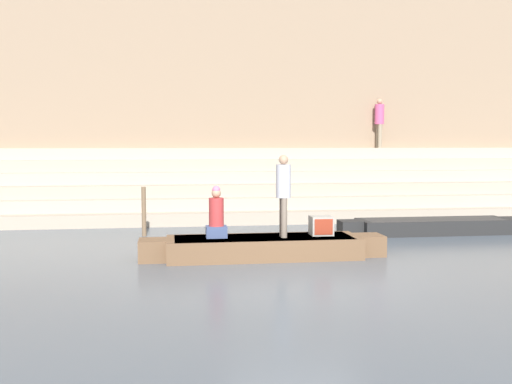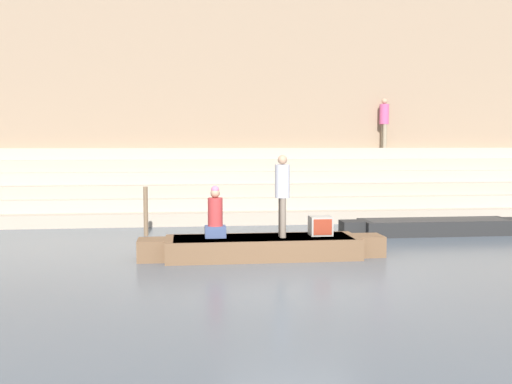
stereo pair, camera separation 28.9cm
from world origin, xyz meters
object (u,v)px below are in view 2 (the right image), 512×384
object	(u,v)px
person_rowing	(215,216)
person_on_steps	(384,119)
mooring_post	(146,211)
moored_boat_shore	(436,226)
tv_set	(321,226)
rowboat_main	(262,247)
person_standing	(282,190)

from	to	relation	value
person_rowing	person_on_steps	size ratio (longest dim) A/B	0.63
mooring_post	moored_boat_shore	bearing A→B (deg)	-4.70
tv_set	person_rowing	bearing A→B (deg)	175.13
rowboat_main	person_on_steps	size ratio (longest dim) A/B	3.03
rowboat_main	moored_boat_shore	xyz separation A→B (m)	(5.26, 2.85, -0.03)
rowboat_main	person_on_steps	bearing A→B (deg)	56.99
person_rowing	tv_set	xyz separation A→B (m)	(2.36, 0.03, -0.25)
person_rowing	mooring_post	distance (m)	3.84
mooring_post	person_standing	bearing A→B (deg)	-48.14
moored_boat_shore	person_on_steps	size ratio (longest dim) A/B	3.02
rowboat_main	tv_set	size ratio (longest dim) A/B	11.02
person_standing	tv_set	xyz separation A→B (m)	(0.90, 0.16, -0.84)
person_standing	person_on_steps	distance (m)	9.94
tv_set	moored_boat_shore	xyz separation A→B (m)	(3.92, 2.74, -0.46)
tv_set	moored_boat_shore	size ratio (longest dim) A/B	0.09
person_standing	mooring_post	distance (m)	4.85
mooring_post	person_on_steps	xyz separation A→B (m)	(8.31, 4.75, 2.72)
rowboat_main	moored_boat_shore	size ratio (longest dim) A/B	1.00
mooring_post	person_on_steps	bearing A→B (deg)	29.78
rowboat_main	mooring_post	world-z (taller)	mooring_post
moored_boat_shore	mooring_post	bearing A→B (deg)	173.09
person_rowing	mooring_post	bearing A→B (deg)	113.33
mooring_post	person_on_steps	world-z (taller)	person_on_steps
moored_boat_shore	person_on_steps	xyz separation A→B (m)	(0.30, 5.41, 3.17)
moored_boat_shore	person_on_steps	distance (m)	6.28
rowboat_main	moored_boat_shore	bearing A→B (deg)	29.37
tv_set	person_on_steps	bearing A→B (deg)	56.99
person_standing	tv_set	bearing A→B (deg)	15.20
mooring_post	rowboat_main	bearing A→B (deg)	-51.88
rowboat_main	mooring_post	bearing A→B (deg)	129.03
tv_set	rowboat_main	bearing A→B (deg)	179.11
mooring_post	person_rowing	bearing A→B (deg)	-63.36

